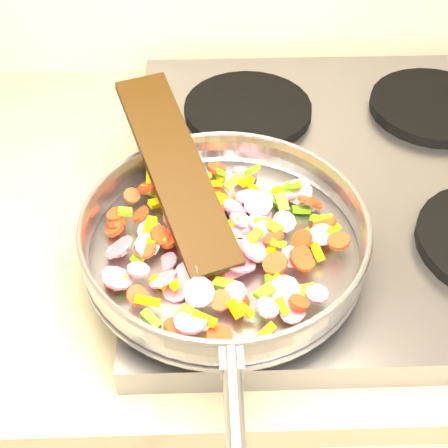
{
  "coord_description": "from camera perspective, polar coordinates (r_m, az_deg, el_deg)",
  "views": [
    {
      "loc": [
        -0.9,
        1.03,
        1.49
      ],
      "look_at": [
        -0.88,
        1.51,
        1.0
      ],
      "focal_mm": 50.0,
      "sensor_mm": 36.0,
      "label": 1
    }
  ],
  "objects": [
    {
      "name": "cooktop",
      "position": [
        0.87,
        11.9,
        3.6
      ],
      "size": [
        0.6,
        0.6,
        0.04
      ],
      "primitive_type": "cube",
      "color": "#939399",
      "rests_on": "counter_top"
    },
    {
      "name": "grate_fl",
      "position": [
        0.73,
        3.46,
        -2.17
      ],
      "size": [
        0.19,
        0.19,
        0.02
      ],
      "primitive_type": "cylinder",
      "color": "black",
      "rests_on": "cooktop"
    },
    {
      "name": "grate_bl",
      "position": [
        0.95,
        2.19,
        10.41
      ],
      "size": [
        0.19,
        0.19,
        0.02
      ],
      "primitive_type": "cylinder",
      "color": "black",
      "rests_on": "cooktop"
    },
    {
      "name": "grate_br",
      "position": [
        1.0,
        18.63,
        10.17
      ],
      "size": [
        0.19,
        0.19,
        0.02
      ],
      "primitive_type": "cylinder",
      "color": "black",
      "rests_on": "cooktop"
    },
    {
      "name": "saute_pan",
      "position": [
        0.7,
        0.01,
        -1.09
      ],
      "size": [
        0.36,
        0.53,
        0.05
      ],
      "rotation": [
        0.0,
        0.0,
        0.01
      ],
      "color": "#9E9EA5",
      "rests_on": "grate_fl"
    },
    {
      "name": "vegetable_heap",
      "position": [
        0.7,
        -0.29,
        -1.22
      ],
      "size": [
        0.28,
        0.28,
        0.05
      ],
      "color": "red",
      "rests_on": "saute_pan"
    },
    {
      "name": "wooden_spatula",
      "position": [
        0.72,
        -4.43,
        5.02
      ],
      "size": [
        0.15,
        0.27,
        0.1
      ],
      "primitive_type": "cube",
      "rotation": [
        0.0,
        -0.31,
        1.93
      ],
      "color": "black",
      "rests_on": "saute_pan"
    }
  ]
}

